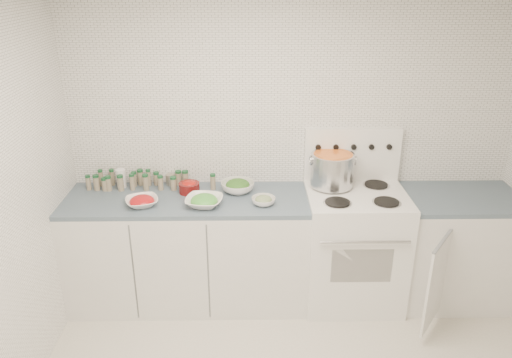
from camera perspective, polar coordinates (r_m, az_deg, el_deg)
name	(u,v)px	position (r m, az deg, el deg)	size (l,w,h in m)	color
room_walls	(319,177)	(2.47, 7.17, 0.18)	(3.54, 3.04, 2.52)	white
counter_left	(189,249)	(4.04, -7.66, -7.97)	(1.85, 0.62, 0.90)	white
stove	(353,243)	(4.07, 11.02, -7.23)	(0.76, 0.70, 1.36)	white
counter_right	(455,248)	(4.33, 21.76, -7.30)	(0.89, 0.95, 0.90)	white
stock_pot	(332,168)	(3.90, 8.71, 1.21)	(0.36, 0.34, 0.26)	silver
bowl_tomato	(142,201)	(3.76, -12.91, -2.50)	(0.30, 0.30, 0.08)	white
bowl_snowpea	(204,201)	(3.68, -5.95, -2.51)	(0.31, 0.31, 0.09)	white
bowl_broccoli	(238,186)	(3.89, -2.10, -0.81)	(0.27, 0.27, 0.10)	white
bowl_zucchini	(264,200)	(3.68, 0.87, -2.47)	(0.21, 0.21, 0.07)	white
bowl_pepper	(189,187)	(3.91, -7.64, -0.88)	(0.16, 0.16, 0.10)	#5B0F0F
salt_canister	(121,178)	(4.10, -15.16, 0.07)	(0.08, 0.08, 0.15)	white
tin_can	(170,180)	(4.07, -9.77, -0.06)	(0.07, 0.07, 0.09)	#9E9786
spice_cluster	(141,181)	(4.05, -13.04, -0.17)	(1.02, 0.16, 0.14)	gray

